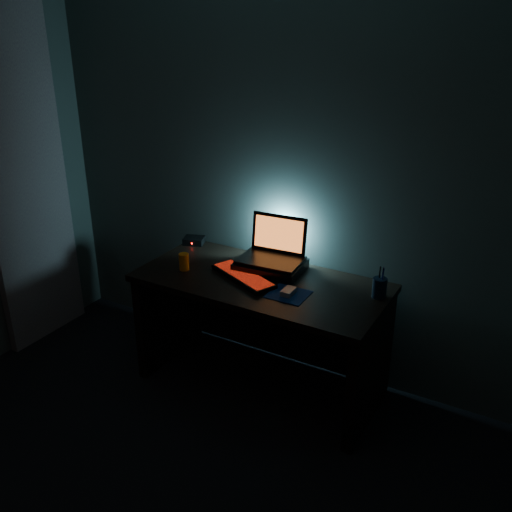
{
  "coord_description": "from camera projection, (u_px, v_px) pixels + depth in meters",
  "views": [
    {
      "loc": [
        1.48,
        -1.05,
        2.23
      ],
      "look_at": [
        -0.01,
        1.57,
        0.92
      ],
      "focal_mm": 40.0,
      "sensor_mm": 36.0,
      "label": 1
    }
  ],
  "objects": [
    {
      "name": "room",
      "position": [
        26.0,
        330.0,
        1.9
      ],
      "size": [
        3.5,
        4.0,
        2.5
      ],
      "color": "black",
      "rests_on": "ground"
    },
    {
      "name": "desk",
      "position": [
        265.0,
        314.0,
        3.54
      ],
      "size": [
        1.5,
        0.7,
        0.75
      ],
      "color": "black",
      "rests_on": "ground"
    },
    {
      "name": "curtain",
      "position": [
        26.0,
        183.0,
        3.85
      ],
      "size": [
        0.06,
        0.65,
        2.3
      ],
      "primitive_type": "cube",
      "color": "#AEA08B",
      "rests_on": "ground"
    },
    {
      "name": "riser",
      "position": [
        270.0,
        266.0,
        3.51
      ],
      "size": [
        0.42,
        0.33,
        0.06
      ],
      "primitive_type": "cube",
      "rotation": [
        0.0,
        0.0,
        0.08
      ],
      "color": "black",
      "rests_on": "desk"
    },
    {
      "name": "laptop",
      "position": [
        274.0,
        249.0,
        3.51
      ],
      "size": [
        0.4,
        0.31,
        0.26
      ],
      "rotation": [
        0.0,
        0.0,
        0.08
      ],
      "color": "black",
      "rests_on": "riser"
    },
    {
      "name": "keyboard",
      "position": [
        243.0,
        276.0,
        3.41
      ],
      "size": [
        0.49,
        0.33,
        0.03
      ],
      "rotation": [
        0.0,
        0.0,
        -0.42
      ],
      "color": "black",
      "rests_on": "desk"
    },
    {
      "name": "mousepad",
      "position": [
        288.0,
        294.0,
        3.22
      ],
      "size": [
        0.22,
        0.2,
        0.0
      ],
      "primitive_type": "cube",
      "rotation": [
        0.0,
        0.0,
        0.01
      ],
      "color": "navy",
      "rests_on": "desk"
    },
    {
      "name": "mouse",
      "position": [
        289.0,
        292.0,
        3.21
      ],
      "size": [
        0.06,
        0.1,
        0.03
      ],
      "primitive_type": "cube",
      "rotation": [
        0.0,
        0.0,
        0.01
      ],
      "color": "gray",
      "rests_on": "mousepad"
    },
    {
      "name": "pen_cup",
      "position": [
        379.0,
        288.0,
        3.17
      ],
      "size": [
        0.08,
        0.08,
        0.11
      ],
      "primitive_type": "cylinder",
      "rotation": [
        0.0,
        0.0,
        -0.01
      ],
      "color": "black",
      "rests_on": "desk"
    },
    {
      "name": "juice_glass",
      "position": [
        184.0,
        262.0,
        3.51
      ],
      "size": [
        0.07,
        0.07,
        0.11
      ],
      "primitive_type": "cylinder",
      "rotation": [
        0.0,
        0.0,
        -0.07
      ],
      "color": "orange",
      "rests_on": "desk"
    },
    {
      "name": "router",
      "position": [
        194.0,
        240.0,
        3.91
      ],
      "size": [
        0.16,
        0.15,
        0.05
      ],
      "rotation": [
        0.0,
        0.0,
        0.34
      ],
      "color": "black",
      "rests_on": "desk"
    }
  ]
}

